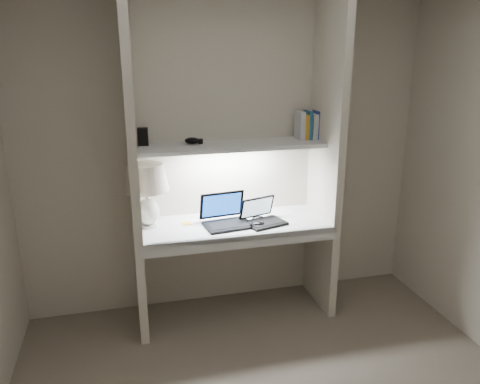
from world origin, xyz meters
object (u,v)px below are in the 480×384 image
object	(u,v)px
table_lamp	(147,185)
book_row	(309,125)
laptop_main	(226,217)
speaker	(223,205)
laptop_netbook	(262,217)

from	to	relation	value
table_lamp	book_row	bearing A→B (deg)	3.47
laptop_main	book_row	xyz separation A→B (m)	(0.72, 0.16, 0.65)
book_row	laptop_main	bearing A→B (deg)	-167.14
book_row	speaker	bearing A→B (deg)	174.03
speaker	book_row	xyz separation A→B (m)	(0.68, -0.07, 0.63)
laptop_netbook	speaker	distance (m)	0.37
laptop_netbook	table_lamp	bearing A→B (deg)	155.02
table_lamp	laptop_netbook	world-z (taller)	table_lamp
table_lamp	laptop_main	xyz separation A→B (m)	(0.57, -0.09, -0.27)
table_lamp	laptop_main	world-z (taller)	table_lamp
laptop_main	laptop_netbook	distance (m)	0.28
table_lamp	book_row	world-z (taller)	book_row
laptop_netbook	laptop_main	bearing A→B (deg)	155.34
laptop_main	laptop_netbook	world-z (taller)	laptop_main
laptop_netbook	book_row	size ratio (longest dim) A/B	1.60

